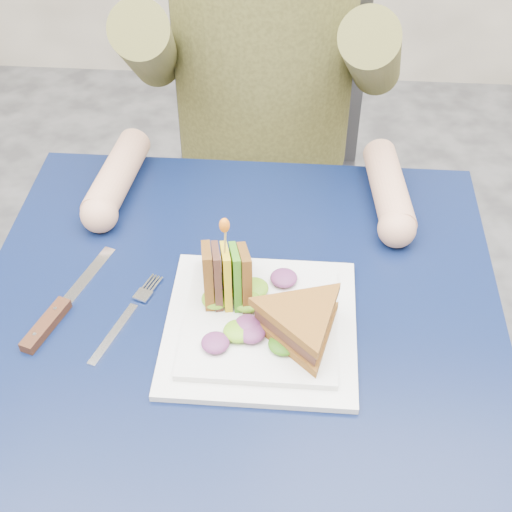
# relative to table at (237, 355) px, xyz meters

# --- Properties ---
(table) EXTENTS (0.75, 0.75, 0.73)m
(table) POSITION_rel_table_xyz_m (0.00, 0.00, 0.00)
(table) COLOR black
(table) RESTS_ON ground
(chair) EXTENTS (0.42, 0.40, 0.93)m
(chair) POSITION_rel_table_xyz_m (0.00, 0.67, -0.11)
(chair) COLOR #47474C
(chair) RESTS_ON ground
(diner) EXTENTS (0.54, 0.59, 0.74)m
(diner) POSITION_rel_table_xyz_m (-0.00, 0.55, 0.26)
(diner) COLOR #4E4D23
(diner) RESTS_ON chair
(plate) EXTENTS (0.26, 0.26, 0.02)m
(plate) POSITION_rel_table_xyz_m (0.04, -0.02, 0.09)
(plate) COLOR white
(plate) RESTS_ON table
(sandwich_flat) EXTENTS (0.21, 0.21, 0.05)m
(sandwich_flat) POSITION_rel_table_xyz_m (0.09, -0.04, 0.12)
(sandwich_flat) COLOR brown
(sandwich_flat) RESTS_ON plate
(sandwich_upright) EXTENTS (0.09, 0.15, 0.15)m
(sandwich_upright) POSITION_rel_table_xyz_m (-0.01, 0.03, 0.13)
(sandwich_upright) COLOR brown
(sandwich_upright) RESTS_ON plate
(fork) EXTENTS (0.07, 0.17, 0.01)m
(fork) POSITION_rel_table_xyz_m (-0.15, -0.02, 0.08)
(fork) COLOR silver
(fork) RESTS_ON table
(knife) EXTENTS (0.08, 0.22, 0.02)m
(knife) POSITION_rel_table_xyz_m (-0.25, -0.02, 0.09)
(knife) COLOR silver
(knife) RESTS_ON table
(toothpick) EXTENTS (0.01, 0.01, 0.06)m
(toothpick) POSITION_rel_table_xyz_m (-0.01, 0.03, 0.20)
(toothpick) COLOR tan
(toothpick) RESTS_ON sandwich_upright
(toothpick_frill) EXTENTS (0.01, 0.01, 0.02)m
(toothpick_frill) POSITION_rel_table_xyz_m (-0.01, 0.03, 0.23)
(toothpick_frill) COLOR orange
(toothpick_frill) RESTS_ON sandwich_upright
(lettuce_spill) EXTENTS (0.15, 0.13, 0.02)m
(lettuce_spill) POSITION_rel_table_xyz_m (0.04, -0.01, 0.11)
(lettuce_spill) COLOR #337A14
(lettuce_spill) RESTS_ON plate
(onion_ring) EXTENTS (0.04, 0.04, 0.02)m
(onion_ring) POSITION_rel_table_xyz_m (0.05, -0.01, 0.11)
(onion_ring) COLOR #9E4C7A
(onion_ring) RESTS_ON plate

